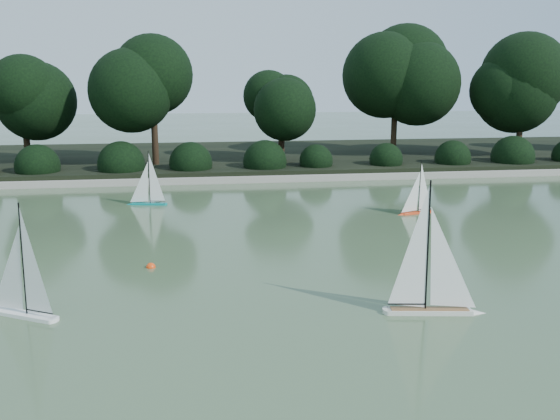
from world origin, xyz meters
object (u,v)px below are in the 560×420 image
sailboat_white_a (17,297)px  sailboat_teal (145,196)px  sailboat_white_b (438,292)px  race_buoy (151,267)px  sailboat_orange (415,205)px

sailboat_white_a → sailboat_teal: 6.94m
sailboat_white_b → sailboat_teal: sailboat_white_b is taller
sailboat_teal → sailboat_white_a: bearing=-99.5°
race_buoy → sailboat_teal: bearing=94.9°
sailboat_white_a → sailboat_teal: sailboat_white_a is taller
sailboat_white_a → sailboat_orange: sailboat_white_a is taller
sailboat_orange → sailboat_teal: (-6.03, 1.82, 0.02)m
race_buoy → sailboat_white_b: bearing=-33.1°
sailboat_white_a → sailboat_teal: bearing=80.5°
sailboat_white_a → sailboat_orange: (7.17, 5.02, -0.05)m
sailboat_white_a → sailboat_white_b: (5.43, -0.67, 0.04)m
sailboat_white_a → sailboat_orange: size_ratio=1.27×
sailboat_white_b → sailboat_orange: sailboat_white_b is taller
sailboat_orange → sailboat_white_a: bearing=-145.0°
sailboat_white_b → race_buoy: bearing=146.9°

